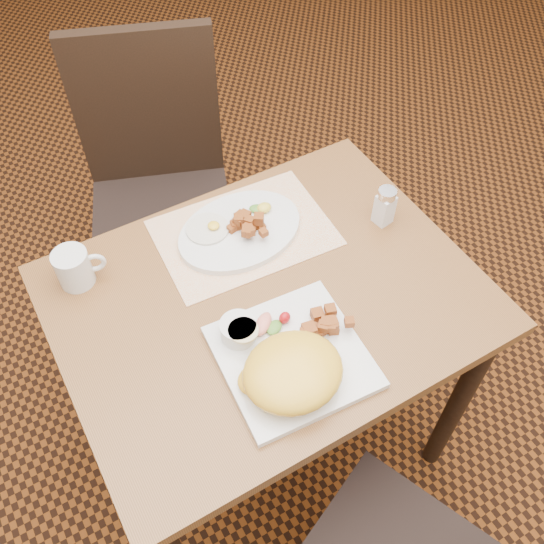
{
  "coord_description": "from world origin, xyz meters",
  "views": [
    {
      "loc": [
        -0.38,
        -0.68,
        1.81
      ],
      "look_at": [
        0.01,
        0.0,
        0.82
      ],
      "focal_mm": 40.0,
      "sensor_mm": 36.0,
      "label": 1
    }
  ],
  "objects_px": {
    "plate_oval": "(240,231)",
    "salt_shaker": "(385,206)",
    "table": "(268,323)",
    "plate_square": "(292,357)",
    "chair_far": "(158,179)",
    "coffee_mug": "(75,268)"
  },
  "relations": [
    {
      "from": "plate_oval",
      "to": "salt_shaker",
      "type": "xyz_separation_m",
      "value": [
        0.31,
        -0.13,
        0.04
      ]
    },
    {
      "from": "plate_square",
      "to": "salt_shaker",
      "type": "distance_m",
      "value": 0.44
    },
    {
      "from": "table",
      "to": "plate_square",
      "type": "relative_size",
      "value": 3.21
    },
    {
      "from": "chair_far",
      "to": "coffee_mug",
      "type": "height_order",
      "value": "chair_far"
    },
    {
      "from": "plate_square",
      "to": "chair_far",
      "type": "bearing_deg",
      "value": 87.32
    },
    {
      "from": "table",
      "to": "chair_far",
      "type": "relative_size",
      "value": 0.93
    },
    {
      "from": "chair_far",
      "to": "coffee_mug",
      "type": "relative_size",
      "value": 8.93
    },
    {
      "from": "plate_oval",
      "to": "salt_shaker",
      "type": "distance_m",
      "value": 0.34
    },
    {
      "from": "chair_far",
      "to": "salt_shaker",
      "type": "bearing_deg",
      "value": 139.19
    },
    {
      "from": "table",
      "to": "plate_oval",
      "type": "distance_m",
      "value": 0.23
    },
    {
      "from": "table",
      "to": "plate_oval",
      "type": "relative_size",
      "value": 2.96
    },
    {
      "from": "plate_oval",
      "to": "plate_square",
      "type": "bearing_deg",
      "value": -101.13
    },
    {
      "from": "plate_square",
      "to": "plate_oval",
      "type": "bearing_deg",
      "value": 78.87
    },
    {
      "from": "salt_shaker",
      "to": "plate_oval",
      "type": "bearing_deg",
      "value": 157.06
    },
    {
      "from": "plate_square",
      "to": "plate_oval",
      "type": "xyz_separation_m",
      "value": [
        0.07,
        0.35,
        0.0
      ]
    },
    {
      "from": "chair_far",
      "to": "coffee_mug",
      "type": "xyz_separation_m",
      "value": [
        -0.34,
        -0.44,
        0.25
      ]
    },
    {
      "from": "plate_oval",
      "to": "salt_shaker",
      "type": "relative_size",
      "value": 3.05
    },
    {
      "from": "plate_square",
      "to": "coffee_mug",
      "type": "relative_size",
      "value": 2.58
    },
    {
      "from": "plate_oval",
      "to": "coffee_mug",
      "type": "distance_m",
      "value": 0.38
    },
    {
      "from": "chair_far",
      "to": "salt_shaker",
      "type": "xyz_separation_m",
      "value": [
        0.34,
        -0.63,
        0.26
      ]
    },
    {
      "from": "salt_shaker",
      "to": "coffee_mug",
      "type": "height_order",
      "value": "salt_shaker"
    },
    {
      "from": "coffee_mug",
      "to": "plate_square",
      "type": "bearing_deg",
      "value": -53.23
    }
  ]
}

